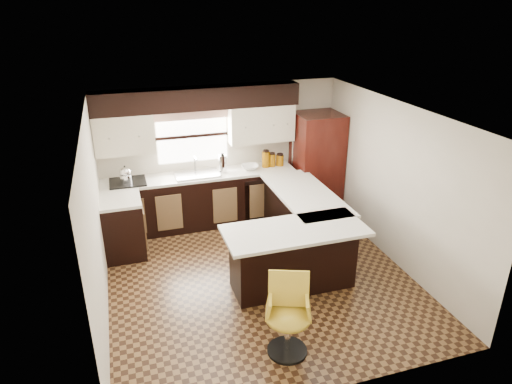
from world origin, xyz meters
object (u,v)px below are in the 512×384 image
object	(u,v)px
bar_chair	(288,318)
refrigerator	(316,164)
peninsula_long	(301,222)
peninsula_return	(293,258)

from	to	relation	value
bar_chair	refrigerator	bearing A→B (deg)	82.00
refrigerator	bar_chair	xyz separation A→B (m)	(-1.83, -3.36, -0.46)
peninsula_long	peninsula_return	size ratio (longest dim) A/B	1.18
refrigerator	bar_chair	world-z (taller)	refrigerator
peninsula_return	refrigerator	xyz separation A→B (m)	(1.31, 2.17, 0.48)
peninsula_return	refrigerator	size ratio (longest dim) A/B	0.88
peninsula_return	bar_chair	world-z (taller)	bar_chair
peninsula_return	refrigerator	distance (m)	2.58
peninsula_return	bar_chair	xyz separation A→B (m)	(-0.53, -1.19, 0.02)
peninsula_return	bar_chair	distance (m)	1.30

